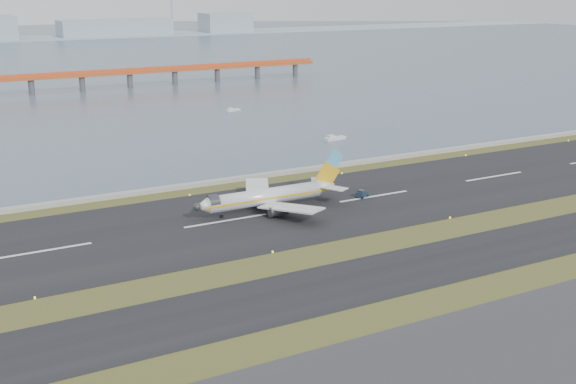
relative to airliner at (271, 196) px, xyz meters
name	(u,v)px	position (x,y,z in m)	size (l,w,h in m)	color
ground	(291,266)	(-12.45, -32.46, -3.46)	(1000.00, 1000.00, 0.00)	#3A4619
taxiway_strip	(324,288)	(-12.45, -44.46, -3.41)	(1000.00, 18.00, 0.10)	black
runway_strip	(226,221)	(-12.45, -2.46, -3.41)	(1000.00, 45.00, 0.10)	black
seawall	(179,187)	(-12.45, 27.54, -2.96)	(1000.00, 2.50, 1.00)	#979792
red_pier	(82,76)	(7.55, 217.54, 3.82)	(260.00, 5.00, 10.20)	#C44E21
airliner	(271,196)	(0.00, 0.00, 0.00)	(38.52, 32.89, 12.80)	silver
pushback_tug	(362,194)	(24.48, -1.66, -2.48)	(3.58, 2.83, 2.02)	#132235
workboat_near	(334,138)	(54.59, 59.35, -2.84)	(8.23, 3.35, 1.95)	silver
workboat_far	(233,110)	(47.93, 127.71, -2.95)	(6.97, 3.88, 1.62)	silver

